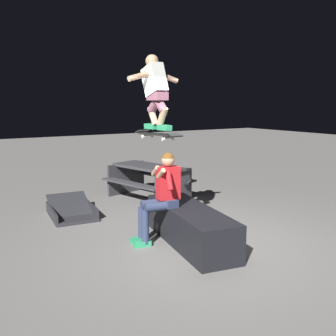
# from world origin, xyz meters

# --- Properties ---
(ground_plane) EXTENTS (40.00, 40.00, 0.00)m
(ground_plane) POSITION_xyz_m (0.00, 0.00, 0.00)
(ground_plane) COLOR slate
(ledge_box_main) EXTENTS (2.16, 0.99, 0.55)m
(ledge_box_main) POSITION_xyz_m (0.09, 0.17, 0.28)
(ledge_box_main) COLOR black
(ledge_box_main) RESTS_ON ground
(person_sitting_on_ledge) EXTENTS (0.60, 0.78, 1.39)m
(person_sitting_on_ledge) POSITION_xyz_m (0.38, 0.50, 0.79)
(person_sitting_on_ledge) COLOR #2D3856
(person_sitting_on_ledge) RESTS_ON ground
(skateboard) EXTENTS (1.03, 0.26, 0.13)m
(skateboard) POSITION_xyz_m (0.54, 0.47, 1.65)
(skateboard) COLOR black
(skater_airborne) EXTENTS (0.63, 0.89, 1.12)m
(skater_airborne) POSITION_xyz_m (0.60, 0.47, 2.34)
(skater_airborne) COLOR #2D9E66
(kicker_ramp) EXTENTS (1.27, 0.89, 0.44)m
(kicker_ramp) POSITION_xyz_m (2.46, 1.26, 0.07)
(kicker_ramp) COLOR #28282D
(kicker_ramp) RESTS_ON ground
(picnic_table_back) EXTENTS (1.99, 1.73, 0.75)m
(picnic_table_back) POSITION_xyz_m (2.89, -0.66, 0.50)
(picnic_table_back) COLOR #38383D
(picnic_table_back) RESTS_ON ground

